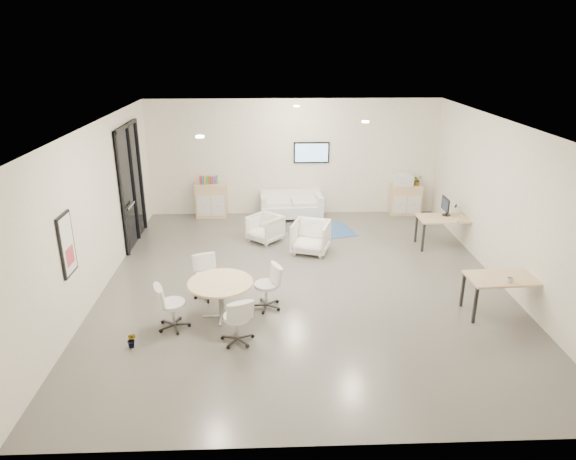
% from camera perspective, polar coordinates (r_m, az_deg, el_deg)
% --- Properties ---
extents(room_shell, '(9.60, 10.60, 4.80)m').
position_cam_1_polar(room_shell, '(9.95, 1.83, 2.43)').
color(room_shell, '#605D58').
rests_on(room_shell, ground).
extents(glass_door, '(0.09, 1.90, 2.85)m').
position_cam_1_polar(glass_door, '(12.79, -17.03, 5.18)').
color(glass_door, black).
rests_on(glass_door, room_shell).
extents(artwork, '(0.05, 0.54, 1.04)m').
position_cam_1_polar(artwork, '(9.06, -23.35, -1.52)').
color(artwork, black).
rests_on(artwork, room_shell).
extents(wall_tv, '(0.98, 0.06, 0.58)m').
position_cam_1_polar(wall_tv, '(14.26, 2.62, 8.59)').
color(wall_tv, black).
rests_on(wall_tv, room_shell).
extents(ceiling_spots, '(3.14, 4.14, 0.03)m').
position_cam_1_polar(ceiling_spots, '(10.39, 0.48, 12.17)').
color(ceiling_spots, '#FFEAC6').
rests_on(ceiling_spots, room_shell).
extents(sideboard_left, '(0.84, 0.44, 0.95)m').
position_cam_1_polar(sideboard_left, '(14.42, -8.52, 3.27)').
color(sideboard_left, '#D8B482').
rests_on(sideboard_left, room_shell).
extents(sideboard_right, '(0.85, 0.41, 0.85)m').
position_cam_1_polar(sideboard_right, '(14.86, 12.91, 3.30)').
color(sideboard_right, '#D8B482').
rests_on(sideboard_right, room_shell).
extents(books, '(0.49, 0.14, 0.22)m').
position_cam_1_polar(books, '(14.27, -8.81, 5.52)').
color(books, red).
rests_on(books, sideboard_left).
extents(printer, '(0.53, 0.46, 0.35)m').
position_cam_1_polar(printer, '(14.68, 12.71, 5.51)').
color(printer, white).
rests_on(printer, sideboard_right).
extents(loveseat, '(1.73, 0.96, 0.63)m').
position_cam_1_polar(loveseat, '(14.21, 0.33, 2.69)').
color(loveseat, white).
rests_on(loveseat, room_shell).
extents(blue_rug, '(1.86, 1.49, 0.01)m').
position_cam_1_polar(blue_rug, '(13.26, 3.69, -0.21)').
color(blue_rug, '#325C9B').
rests_on(blue_rug, room_shell).
extents(armchair_left, '(0.96, 0.95, 0.72)m').
position_cam_1_polar(armchair_left, '(12.56, -2.57, 0.33)').
color(armchair_left, white).
rests_on(armchair_left, room_shell).
extents(armchair_right, '(0.99, 0.95, 0.82)m').
position_cam_1_polar(armchair_right, '(11.87, 2.54, -0.63)').
color(armchair_right, white).
rests_on(armchair_right, room_shell).
extents(desk_rear, '(1.41, 0.73, 0.73)m').
position_cam_1_polar(desk_rear, '(12.70, 17.34, 1.03)').
color(desk_rear, '#D8B482').
rests_on(desk_rear, room_shell).
extents(desk_front, '(1.44, 0.78, 0.73)m').
position_cam_1_polar(desk_front, '(9.93, 23.18, -5.20)').
color(desk_front, '#D8B482').
rests_on(desk_front, room_shell).
extents(monitor, '(0.20, 0.50, 0.44)m').
position_cam_1_polar(monitor, '(12.73, 17.10, 2.57)').
color(monitor, black).
rests_on(monitor, desk_rear).
extents(round_table, '(1.15, 1.15, 0.70)m').
position_cam_1_polar(round_table, '(9.12, -7.51, -6.21)').
color(round_table, '#D8B482').
rests_on(round_table, room_shell).
extents(meeting_chairs, '(2.35, 2.35, 0.82)m').
position_cam_1_polar(meeting_chairs, '(9.21, -7.45, -7.34)').
color(meeting_chairs, white).
rests_on(meeting_chairs, room_shell).
extents(plant_cabinet, '(0.34, 0.36, 0.22)m').
position_cam_1_polar(plant_cabinet, '(14.80, 14.14, 5.30)').
color(plant_cabinet, '#3F7F3F').
rests_on(plant_cabinet, sideboard_right).
extents(plant_floor, '(0.21, 0.30, 0.12)m').
position_cam_1_polar(plant_floor, '(8.84, -16.93, -12.04)').
color(plant_floor, '#3F7F3F').
rests_on(plant_floor, room_shell).
extents(cup, '(0.13, 0.12, 0.11)m').
position_cam_1_polar(cup, '(9.67, 23.45, -5.06)').
color(cup, white).
rests_on(cup, desk_front).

